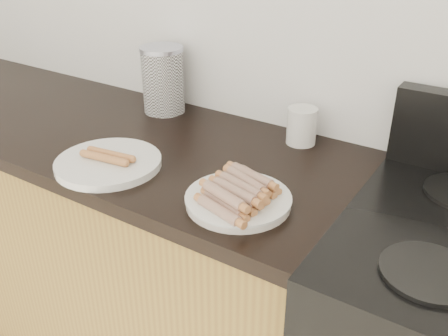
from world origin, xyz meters
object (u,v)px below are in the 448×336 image
Objects in this scene: main_plate at (238,201)px; canister at (163,80)px; side_plate at (108,163)px; mug at (302,126)px.

main_plate is 1.12× the size of canister.
canister reaches higher than main_plate.
mug is at bearing 48.68° from side_plate.
canister is (-0.51, 0.37, 0.10)m from main_plate.
canister reaches higher than mug.
side_plate is 0.55m from mug.
canister is at bearing 144.42° from main_plate.
canister is at bearing -178.12° from mug.
side_plate is at bearing -131.32° from mug.
main_plate is 0.39m from mug.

